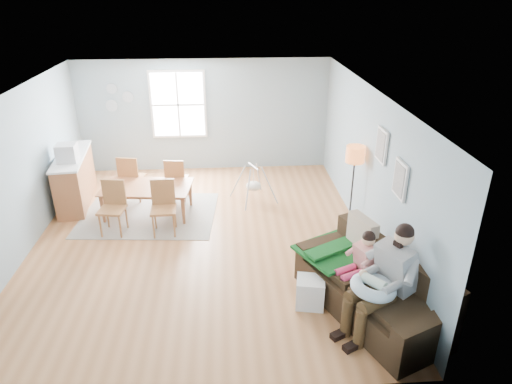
{
  "coord_description": "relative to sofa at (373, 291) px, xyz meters",
  "views": [
    {
      "loc": [
        0.49,
        -7.3,
        4.34
      ],
      "look_at": [
        1.0,
        -0.17,
        1.0
      ],
      "focal_mm": 32.0,
      "sensor_mm": 36.0,
      "label": 1
    }
  ],
  "objects": [
    {
      "name": "nursing_pillow",
      "position": [
        -0.17,
        -0.43,
        0.4
      ],
      "size": [
        0.77,
        0.75,
        0.25
      ],
      "primitive_type": "torus",
      "rotation": [
        0.0,
        0.14,
        0.29
      ],
      "color": "#A6C1D0",
      "rests_on": "father"
    },
    {
      "name": "storage_cube",
      "position": [
        -0.87,
        0.18,
        -0.11
      ],
      "size": [
        0.46,
        0.43,
        0.45
      ],
      "color": "white",
      "rests_on": "room"
    },
    {
      "name": "wall_plates",
      "position": [
        -4.52,
        5.64,
        1.5
      ],
      "size": [
        0.67,
        0.02,
        0.66
      ],
      "color": "#8999A5",
      "rests_on": "room"
    },
    {
      "name": "infant",
      "position": [
        -0.19,
        -0.4,
        0.48
      ],
      "size": [
        0.31,
        0.38,
        0.15
      ],
      "color": "white",
      "rests_on": "nursing_pillow"
    },
    {
      "name": "rug",
      "position": [
        -3.61,
        3.21,
        -0.33
      ],
      "size": [
        2.8,
        2.22,
        0.01
      ],
      "primitive_type": "cube",
      "rotation": [
        0.0,
        0.0,
        -0.08
      ],
      "color": "gray",
      "rests_on": "room"
    },
    {
      "name": "green_throw",
      "position": [
        -0.39,
        0.68,
        0.26
      ],
      "size": [
        1.36,
        1.3,
        0.04
      ],
      "primitive_type": "cube",
      "rotation": [
        0.0,
        0.0,
        0.49
      ],
      "color": "#166324",
      "rests_on": "sofa"
    },
    {
      "name": "beige_pillow",
      "position": [
        -0.02,
        0.66,
        0.53
      ],
      "size": [
        0.34,
        0.59,
        0.57
      ],
      "primitive_type": "cube",
      "rotation": [
        0.0,
        0.0,
        0.33
      ],
      "color": "tan",
      "rests_on": "sofa"
    },
    {
      "name": "sofa",
      "position": [
        0.0,
        0.0,
        0.0
      ],
      "size": [
        1.84,
        2.54,
        0.95
      ],
      "color": "black",
      "rests_on": "room"
    },
    {
      "name": "dining_table",
      "position": [
        -3.61,
        3.21,
        -0.03
      ],
      "size": [
        1.84,
        1.16,
        0.61
      ],
      "primitive_type": "imported",
      "rotation": [
        0.0,
        0.0,
        -0.11
      ],
      "color": "brown",
      "rests_on": "rug"
    },
    {
      "name": "chair_nw",
      "position": [
        -4.04,
        3.89,
        0.26
      ],
      "size": [
        0.54,
        0.54,
        1.03
      ],
      "color": "brown",
      "rests_on": "rug"
    },
    {
      "name": "chair_ne",
      "position": [
        -3.09,
        3.82,
        0.22
      ],
      "size": [
        0.48,
        0.48,
        0.97
      ],
      "color": "brown",
      "rests_on": "rug"
    },
    {
      "name": "pictures",
      "position": [
        0.45,
        1.12,
        1.52
      ],
      "size": [
        0.05,
        1.34,
        0.74
      ],
      "color": "white",
      "rests_on": "room"
    },
    {
      "name": "father",
      "position": [
        -0.0,
        -0.36,
        0.49
      ],
      "size": [
        1.17,
        0.88,
        1.55
      ],
      "color": "#949497",
      "rests_on": "sofa"
    },
    {
      "name": "floor_lamp",
      "position": [
        0.29,
        2.37,
        1.04
      ],
      "size": [
        0.33,
        0.33,
        1.66
      ],
      "color": "black",
      "rests_on": "room"
    },
    {
      "name": "toddler",
      "position": [
        -0.17,
        0.17,
        0.46
      ],
      "size": [
        0.63,
        0.48,
        0.94
      ],
      "color": "white",
      "rests_on": "sofa"
    },
    {
      "name": "window",
      "position": [
        -3.11,
        5.64,
        1.32
      ],
      "size": [
        1.32,
        0.08,
        1.62
      ],
      "color": "white",
      "rests_on": "room"
    },
    {
      "name": "chair_se",
      "position": [
        -3.2,
        2.53,
        0.25
      ],
      "size": [
        0.48,
        0.48,
        1.02
      ],
      "color": "brown",
      "rests_on": "rug"
    },
    {
      "name": "monitor",
      "position": [
        -5.16,
        3.59,
        0.9
      ],
      "size": [
        0.4,
        0.38,
        0.36
      ],
      "color": "silver",
      "rests_on": "counter"
    },
    {
      "name": "room",
      "position": [
        -2.51,
        2.17,
        2.09
      ],
      "size": [
        8.4,
        9.4,
        3.9
      ],
      "color": "#AD6B3D"
    },
    {
      "name": "counter",
      "position": [
        -5.21,
        3.95,
        0.2
      ],
      "size": [
        0.77,
        1.94,
        1.06
      ],
      "color": "brown",
      "rests_on": "room"
    },
    {
      "name": "baby_swing",
      "position": [
        -1.45,
        3.71,
        0.03
      ],
      "size": [
        1.03,
        1.04,
        0.8
      ],
      "color": "silver",
      "rests_on": "room"
    },
    {
      "name": "chair_sw",
      "position": [
        -4.13,
        2.6,
        0.24
      ],
      "size": [
        0.51,
        0.51,
        1.01
      ],
      "color": "brown",
      "rests_on": "rug"
    }
  ]
}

